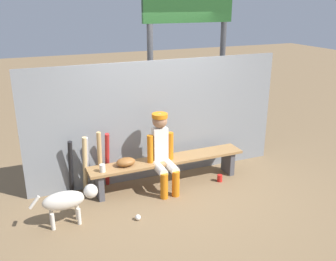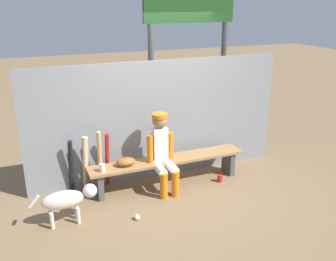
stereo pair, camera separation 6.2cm
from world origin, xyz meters
The scene contains 15 objects.
ground_plane centered at (0.00, 0.00, 0.00)m, with size 30.00×30.00×0.00m, color brown.
chainlink_fence centered at (0.00, 0.36, 0.93)m, with size 4.07×0.03×1.86m, color gray.
dugout_bench centered at (0.00, 0.00, 0.33)m, with size 2.42×0.36×0.43m.
player_seated centered at (-0.13, -0.11, 0.62)m, with size 0.41×0.55×1.15m.
baseball_glove centered at (-0.66, 0.00, 0.49)m, with size 0.28×0.20×0.12m, color brown.
bat_aluminum_red centered at (-0.87, 0.25, 0.45)m, with size 0.06×0.06×0.91m, color #B22323.
bat_wood_tan centered at (-0.99, 0.18, 0.47)m, with size 0.06×0.06×0.94m, color tan.
bat_aluminum_silver centered at (-1.18, 0.26, 0.44)m, with size 0.06×0.06×0.90m, color #B7B7BC.
bat_wood_natural centered at (-1.21, 0.20, 0.45)m, with size 0.06×0.06×0.90m, color tan.
bat_aluminum_black centered at (-1.40, 0.26, 0.42)m, with size 0.06×0.06×0.84m, color black.
baseball centered at (-0.75, -0.77, 0.04)m, with size 0.07×0.07×0.07m, color white.
cup_on_ground centered at (0.78, -0.23, 0.06)m, with size 0.08×0.08×0.11m, color red.
cup_on_bench centered at (-1.02, -0.06, 0.48)m, with size 0.08×0.08×0.11m, color silver.
scoreboard centered at (0.89, 1.07, 2.26)m, with size 1.89×0.27×3.30m.
dog centered at (-1.56, -0.51, 0.34)m, with size 0.84×0.20×0.49m.
Camera 1 is at (-2.01, -4.79, 2.70)m, focal length 40.10 mm.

